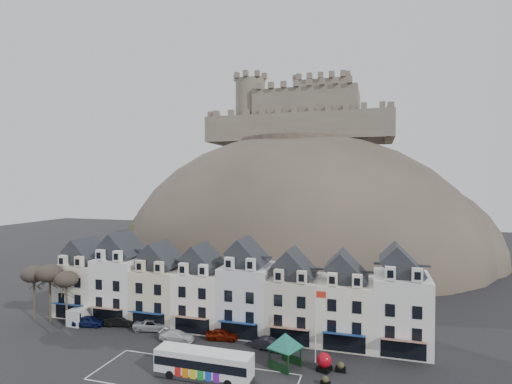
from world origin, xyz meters
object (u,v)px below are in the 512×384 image
flagpole (316,320)px  white_van (85,314)px  bus (204,363)px  bus_shelter (285,341)px  red_buoy (324,362)px  car_silver (153,325)px  car_black (121,321)px  car_navy (89,321)px  car_white (177,336)px  car_maroon (222,334)px  car_charcoal (269,344)px

flagpole → white_van: flagpole is taller
bus → bus_shelter: bus_shelter is taller
red_buoy → car_silver: (-24.64, 5.28, -0.27)m
bus_shelter → car_black: bearing=-169.8°
red_buoy → bus_shelter: bearing=-174.0°
car_navy → car_black: size_ratio=1.01×
car_silver → white_van: bearing=76.7°
flagpole → white_van: size_ratio=1.64×
red_buoy → car_navy: 34.60m
car_white → car_maroon: car_maroon is taller
car_navy → car_black: 4.58m
car_navy → car_maroon: 20.38m
bus_shelter → car_charcoal: size_ratio=1.31×
bus → car_maroon: 10.45m
car_navy → car_silver: size_ratio=0.84×
white_van → car_white: (16.60, -2.50, -0.50)m
car_silver → car_charcoal: size_ratio=1.24×
bus → car_black: 20.91m
red_buoy → car_charcoal: red_buoy is taller
car_black → bus: bearing=-133.9°
bus → bus_shelter: (7.78, 4.97, 1.40)m
bus_shelter → car_white: size_ratio=1.23×
car_silver → bus: bearing=-143.7°
red_buoy → car_navy: (-34.38, 3.86, -0.27)m
red_buoy → white_van: (-36.23, 5.28, 0.14)m
car_black → car_navy: bearing=95.0°
white_van → car_charcoal: bearing=-0.2°
red_buoy → car_black: (-30.03, 5.28, -0.30)m
car_navy → car_silver: (9.74, 1.42, -0.01)m
red_buoy → car_silver: size_ratio=0.37×
car_maroon → flagpole: bearing=-111.5°
white_van → car_silver: bearing=3.1°
flagpole → car_navy: size_ratio=1.91×
bus_shelter → flagpole: (3.18, 2.22, 1.87)m
car_navy → car_maroon: car_navy is taller
flagpole → car_silver: bearing=171.5°
bus_shelter → car_navy: size_ratio=1.26×
bus → red_buoy: bus is taller
red_buoy → flagpole: 4.42m
car_silver → car_maroon: (10.62, -0.48, -0.03)m
bus → car_charcoal: (4.87, 9.02, -0.94)m
bus → car_white: bearing=132.8°
flagpole → car_navy: (-33.26, 2.10, -4.16)m
bus_shelter → car_navy: bus_shelter is taller
white_van → car_silver: white_van is taller
car_black → car_charcoal: (22.80, -1.69, -0.02)m
bus_shelter → flagpole: bearing=57.7°
flagpole → white_van: bearing=174.3°
flagpole → car_white: bearing=176.9°
white_van → car_white: size_ratio=1.13×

